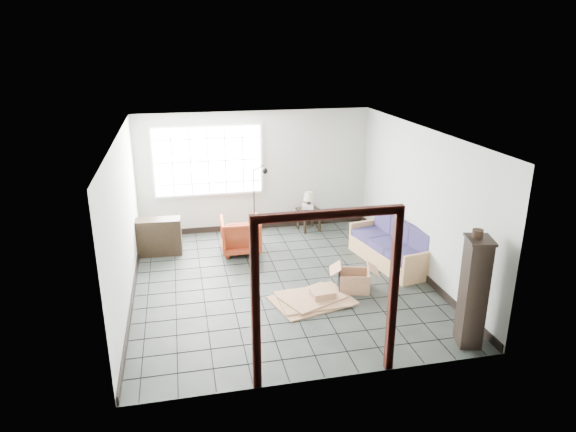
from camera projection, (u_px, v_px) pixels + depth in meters
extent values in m
plane|color=black|center=(281.00, 282.00, 8.93)|extent=(5.50, 5.50, 0.00)
cube|color=#AFB4AD|center=(255.00, 172.00, 11.04)|extent=(5.00, 0.02, 2.60)
cube|color=#AFB4AD|center=(328.00, 285.00, 5.96)|extent=(5.00, 0.02, 2.60)
cube|color=#AFB4AD|center=(124.00, 222.00, 8.00)|extent=(0.02, 5.50, 2.60)
cube|color=#AFB4AD|center=(420.00, 202.00, 9.01)|extent=(0.02, 5.50, 2.60)
cube|color=white|center=(280.00, 133.00, 8.08)|extent=(5.00, 5.50, 0.02)
cube|color=black|center=(257.00, 226.00, 11.43)|extent=(4.95, 0.03, 0.12)
cube|color=black|center=(133.00, 293.00, 8.41)|extent=(0.03, 5.45, 0.12)
cube|color=black|center=(413.00, 266.00, 9.41)|extent=(0.03, 5.45, 0.12)
cube|color=silver|center=(208.00, 161.00, 10.71)|extent=(2.32, 0.06, 1.52)
cube|color=white|center=(208.00, 161.00, 10.67)|extent=(2.20, 0.02, 1.40)
cube|color=#34100B|center=(256.00, 309.00, 5.92)|extent=(0.10, 0.08, 2.10)
cube|color=#34100B|center=(393.00, 294.00, 6.26)|extent=(0.10, 0.08, 2.10)
cube|color=#34100B|center=(329.00, 214.00, 5.73)|extent=(1.80, 0.08, 0.10)
cube|color=#B38250|center=(390.00, 256.00, 9.62)|extent=(1.02, 1.84, 0.31)
cube|color=#B38250|center=(420.00, 268.00, 8.81)|extent=(0.69, 0.19, 0.56)
cube|color=#B38250|center=(365.00, 234.00, 10.36)|extent=(0.69, 0.19, 0.56)
cube|color=#B38250|center=(405.00, 237.00, 9.64)|extent=(0.40, 1.72, 0.61)
cube|color=#1F173A|center=(408.00, 256.00, 9.04)|extent=(0.72, 0.67, 0.14)
cube|color=#1F173A|center=(421.00, 243.00, 9.07)|extent=(0.23, 0.57, 0.45)
cube|color=#1F173A|center=(390.00, 245.00, 9.54)|extent=(0.72, 0.67, 0.14)
cube|color=#1F173A|center=(402.00, 232.00, 9.57)|extent=(0.23, 0.57, 0.45)
cube|color=#1F173A|center=(373.00, 234.00, 10.04)|extent=(0.72, 0.67, 0.14)
cube|color=#1F173A|center=(384.00, 223.00, 10.07)|extent=(0.23, 0.57, 0.45)
imported|color=maroon|center=(241.00, 233.00, 10.09)|extent=(0.78, 0.74, 0.78)
cube|color=black|center=(309.00, 210.00, 11.22)|extent=(0.53, 0.53, 0.05)
cube|color=black|center=(305.00, 224.00, 11.07)|extent=(0.05, 0.05, 0.44)
cube|color=black|center=(320.00, 222.00, 11.21)|extent=(0.05, 0.05, 0.44)
cube|color=black|center=(298.00, 219.00, 11.38)|extent=(0.05, 0.05, 0.44)
cube|color=black|center=(312.00, 217.00, 11.52)|extent=(0.05, 0.05, 0.44)
cylinder|color=black|center=(309.00, 205.00, 11.25)|extent=(0.10, 0.10, 0.13)
cylinder|color=black|center=(309.00, 200.00, 11.21)|extent=(0.02, 0.02, 0.09)
cone|color=beige|center=(309.00, 196.00, 11.18)|extent=(0.25, 0.25, 0.18)
cube|color=silver|center=(308.00, 206.00, 11.23)|extent=(0.30, 0.26, 0.09)
cylinder|color=black|center=(302.00, 206.00, 11.24)|extent=(0.03, 0.06, 0.05)
cylinder|color=black|center=(255.00, 233.00, 11.12)|extent=(0.24, 0.24, 0.03)
cylinder|color=black|center=(254.00, 202.00, 10.89)|extent=(0.02, 0.02, 1.43)
cylinder|color=black|center=(259.00, 168.00, 10.62)|extent=(0.24, 0.02, 0.13)
sphere|color=black|center=(265.00, 171.00, 10.62)|extent=(0.13, 0.13, 0.13)
cube|color=black|center=(157.00, 237.00, 9.98)|extent=(0.94, 0.40, 0.72)
cube|color=black|center=(157.00, 236.00, 9.98)|extent=(0.88, 0.35, 0.03)
cube|color=black|center=(473.00, 293.00, 6.89)|extent=(0.38, 0.45, 1.54)
cube|color=black|center=(480.00, 240.00, 6.64)|extent=(0.43, 0.49, 0.04)
cylinder|color=black|center=(478.00, 233.00, 6.65)|extent=(0.18, 0.18, 0.11)
cube|color=#8B5E43|center=(353.00, 289.00, 8.65)|extent=(0.57, 0.50, 0.02)
cube|color=black|center=(339.00, 281.00, 8.61)|extent=(0.11, 0.38, 0.33)
cube|color=#8B5E43|center=(368.00, 281.00, 8.59)|extent=(0.11, 0.38, 0.33)
cube|color=#8B5E43|center=(355.00, 286.00, 8.42)|extent=(0.48, 0.14, 0.33)
cube|color=#8B5E43|center=(352.00, 276.00, 8.78)|extent=(0.48, 0.14, 0.33)
cube|color=#8B5E43|center=(335.00, 268.00, 8.54)|extent=(0.27, 0.42, 0.14)
cube|color=#8B5E43|center=(373.00, 269.00, 8.52)|extent=(0.27, 0.42, 0.14)
cube|color=#8B5E43|center=(312.00, 300.00, 8.27)|extent=(1.43, 1.17, 0.03)
cube|color=#8B5E43|center=(312.00, 299.00, 8.27)|extent=(1.14, 0.88, 0.03)
cube|color=#8B5E43|center=(312.00, 297.00, 8.26)|extent=(1.12, 0.99, 0.03)
cube|color=#8B5E43|center=(323.00, 293.00, 8.25)|extent=(0.39, 0.32, 0.10)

